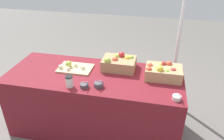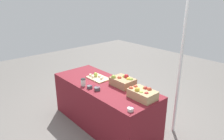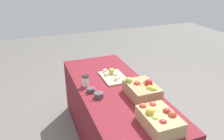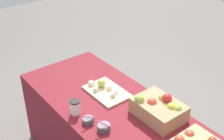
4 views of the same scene
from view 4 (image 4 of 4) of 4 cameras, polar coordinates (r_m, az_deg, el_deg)
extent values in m
sphere|color=#D14C33|center=(2.04, 14.18, -11.59)|extent=(0.07, 0.07, 0.07)
sphere|color=#D14C33|center=(1.99, 12.41, -12.63)|extent=(0.07, 0.07, 0.07)
cube|color=tan|center=(2.28, 8.67, -7.30)|extent=(0.36, 0.27, 0.12)
sphere|color=#D14C33|center=(2.25, 7.44, -6.08)|extent=(0.07, 0.07, 0.07)
sphere|color=red|center=(2.27, 10.21, -5.25)|extent=(0.07, 0.07, 0.07)
sphere|color=#99B742|center=(2.23, 12.03, -7.18)|extent=(0.07, 0.07, 0.07)
sphere|color=gold|center=(2.23, 11.05, -6.89)|extent=(0.07, 0.07, 0.07)
sphere|color=#99B742|center=(2.30, 9.52, -5.26)|extent=(0.07, 0.07, 0.07)
sphere|color=#99B742|center=(2.25, 5.10, -5.50)|extent=(0.07, 0.07, 0.07)
cube|color=#D1B284|center=(2.54, -0.99, -4.10)|extent=(0.37, 0.26, 0.02)
cube|color=beige|center=(2.46, 0.18, -4.62)|extent=(0.04, 0.04, 0.03)
cube|color=beige|center=(2.60, -3.91, -2.50)|extent=(0.04, 0.04, 0.04)
cube|color=beige|center=(2.54, -0.53, -3.31)|extent=(0.04, 0.04, 0.03)
cube|color=beige|center=(2.52, -3.09, -3.64)|extent=(0.04, 0.04, 0.03)
cube|color=beige|center=(2.50, 0.76, -3.97)|extent=(0.04, 0.04, 0.03)
sphere|color=#B2C64C|center=(2.57, -1.97, -2.44)|extent=(0.07, 0.07, 0.07)
cylinder|color=#4C4C51|center=(2.16, -1.53, -10.67)|extent=(0.09, 0.09, 0.05)
cylinder|color=#EA598C|center=(2.12, -1.60, -9.99)|extent=(0.07, 0.08, 0.06)
cylinder|color=#4C4C51|center=(2.23, -4.48, -9.33)|extent=(0.08, 0.08, 0.04)
cylinder|color=#EA598C|center=(2.19, -4.37, -8.69)|extent=(0.03, 0.09, 0.05)
cylinder|color=silver|center=(2.31, -6.90, -7.02)|extent=(0.07, 0.07, 0.10)
cylinder|color=black|center=(2.27, -6.99, -5.86)|extent=(0.07, 0.07, 0.01)
camera|label=1|loc=(1.16, -78.45, -6.63)|focal=35.78mm
camera|label=2|loc=(1.23, -179.81, -34.96)|focal=33.69mm
camera|label=3|loc=(0.75, 96.29, -27.42)|focal=37.48mm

